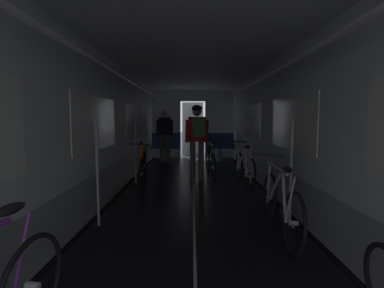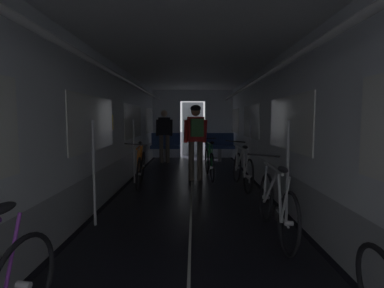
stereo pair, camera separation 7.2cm
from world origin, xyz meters
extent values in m
cube|color=black|center=(-1.41, 3.25, 0.00)|extent=(0.08, 11.50, 0.01)
cube|color=black|center=(1.41, 3.25, 0.00)|extent=(0.08, 11.50, 0.01)
cube|color=beige|center=(0.00, 3.25, 0.00)|extent=(0.03, 11.27, 0.00)
cube|color=#9EA0A5|center=(-1.51, 3.25, 0.30)|extent=(0.12, 11.50, 0.60)
cube|color=silver|center=(-1.51, 3.25, 1.53)|extent=(0.12, 11.50, 1.85)
cube|color=white|center=(-1.45, 2.67, 1.35)|extent=(0.02, 1.90, 0.80)
cube|color=white|center=(-1.45, 5.55, 1.35)|extent=(0.02, 1.90, 0.80)
cube|color=white|center=(-1.45, 8.42, 1.35)|extent=(0.02, 1.90, 0.80)
cube|color=yellow|center=(-1.45, 3.61, 1.35)|extent=(0.01, 0.20, 0.28)
cylinder|color=white|center=(-1.17, 3.25, 2.10)|extent=(0.07, 11.04, 0.07)
cylinder|color=#B7BABF|center=(-1.27, 2.10, 0.70)|extent=(0.04, 0.04, 1.40)
cylinder|color=#B7BABF|center=(-1.27, 4.70, 0.70)|extent=(0.04, 0.04, 1.40)
cube|color=#9EA0A5|center=(1.51, 3.25, 0.30)|extent=(0.12, 11.50, 0.60)
cube|color=silver|center=(1.51, 3.25, 1.53)|extent=(0.12, 11.50, 1.85)
cube|color=white|center=(1.45, 2.67, 1.35)|extent=(0.02, 1.90, 0.80)
cube|color=white|center=(1.45, 5.55, 1.35)|extent=(0.02, 1.90, 0.80)
cube|color=white|center=(1.45, 8.42, 1.35)|extent=(0.02, 1.90, 0.80)
cube|color=yellow|center=(1.45, 2.92, 1.35)|extent=(0.01, 0.20, 0.28)
cylinder|color=white|center=(1.17, 3.25, 2.10)|extent=(0.07, 11.04, 0.07)
cylinder|color=#B7BABF|center=(1.27, 2.10, 0.70)|extent=(0.04, 0.04, 1.40)
cylinder|color=#B7BABF|center=(1.27, 4.70, 0.70)|extent=(0.04, 0.04, 1.40)
cube|color=silver|center=(-0.95, 9.06, 1.23)|extent=(1.00, 0.12, 2.45)
cube|color=silver|center=(0.95, 9.06, 1.23)|extent=(1.00, 0.12, 2.45)
cube|color=silver|center=(0.00, 9.06, 2.25)|extent=(0.90, 0.12, 0.40)
cube|color=#4C4F54|center=(0.00, 9.76, 1.03)|extent=(0.81, 0.04, 2.05)
cube|color=white|center=(0.00, 3.25, 2.51)|extent=(3.14, 11.62, 0.12)
cylinder|color=gray|center=(-0.90, 8.00, 0.22)|extent=(0.12, 0.12, 0.44)
cube|color=#2D4784|center=(-0.90, 8.00, 0.49)|extent=(0.96, 0.44, 0.10)
cube|color=#2D4784|center=(-0.90, 8.19, 0.74)|extent=(0.96, 0.08, 0.40)
torus|color=gray|center=(-1.33, 8.22, 0.94)|extent=(0.14, 0.14, 0.02)
cylinder|color=gray|center=(0.90, 8.00, 0.22)|extent=(0.12, 0.12, 0.44)
cube|color=#2D4784|center=(0.90, 8.00, 0.49)|extent=(0.96, 0.44, 0.10)
cube|color=#2D4784|center=(0.90, 8.19, 0.74)|extent=(0.96, 0.08, 0.40)
torus|color=gray|center=(0.47, 8.22, 0.94)|extent=(0.14, 0.14, 0.02)
torus|color=black|center=(1.07, 3.76, 0.33)|extent=(0.13, 0.67, 0.67)
cylinder|color=#B2B2B7|center=(1.07, 3.76, 0.33)|extent=(0.10, 0.06, 0.06)
torus|color=black|center=(1.01, 4.78, 0.33)|extent=(0.13, 0.67, 0.67)
cylinder|color=#B2B2B7|center=(1.01, 4.78, 0.33)|extent=(0.10, 0.06, 0.06)
cylinder|color=silver|center=(1.01, 4.46, 0.55)|extent=(0.12, 0.54, 0.56)
cylinder|color=silver|center=(1.04, 4.06, 0.55)|extent=(0.06, 0.35, 0.55)
cylinder|color=silver|center=(1.00, 4.31, 0.82)|extent=(0.09, 0.82, 0.04)
cylinder|color=silver|center=(1.05, 3.83, 0.58)|extent=(0.07, 0.16, 0.49)
cylinder|color=silver|center=(1.06, 3.99, 0.31)|extent=(0.05, 0.45, 0.07)
cylinder|color=silver|center=(0.99, 4.75, 0.58)|extent=(0.07, 0.09, 0.49)
cylinder|color=black|center=(1.05, 4.21, 0.29)|extent=(0.04, 0.17, 0.17)
ellipsoid|color=black|center=(1.02, 3.88, 0.88)|extent=(0.11, 0.25, 0.07)
cylinder|color=black|center=(0.96, 4.77, 0.92)|extent=(0.44, 0.05, 0.06)
torus|color=black|center=(-1.06, 0.10, 0.33)|extent=(0.14, 0.67, 0.67)
cylinder|color=#B2B2B7|center=(-1.06, 0.10, 0.33)|extent=(0.10, 0.06, 0.06)
cylinder|color=purple|center=(-1.08, 0.04, 0.58)|extent=(0.07, 0.16, 0.49)
ellipsoid|color=black|center=(-1.11, -0.01, 0.88)|extent=(0.12, 0.25, 0.07)
torus|color=black|center=(1.03, 1.26, 0.33)|extent=(0.09, 0.67, 0.67)
cylinder|color=#B2B2B7|center=(1.03, 1.26, 0.33)|extent=(0.09, 0.05, 0.06)
torus|color=black|center=(1.04, 2.28, 0.33)|extent=(0.09, 0.67, 0.67)
cylinder|color=#B2B2B7|center=(1.04, 2.28, 0.33)|extent=(0.09, 0.05, 0.06)
cylinder|color=#ADAFB5|center=(1.02, 1.96, 0.55)|extent=(0.07, 0.54, 0.56)
cylinder|color=#ADAFB5|center=(1.01, 1.55, 0.55)|extent=(0.08, 0.34, 0.55)
cylinder|color=#ADAFB5|center=(1.00, 1.81, 0.82)|extent=(0.05, 0.82, 0.04)
cylinder|color=#ADAFB5|center=(1.01, 1.33, 0.58)|extent=(0.06, 0.16, 0.49)
cylinder|color=#ADAFB5|center=(1.03, 1.48, 0.31)|extent=(0.03, 0.45, 0.07)
cylinder|color=#ADAFB5|center=(1.02, 2.25, 0.58)|extent=(0.06, 0.09, 0.49)
cylinder|color=black|center=(1.04, 1.71, 0.29)|extent=(0.03, 0.17, 0.17)
ellipsoid|color=black|center=(0.99, 1.38, 0.88)|extent=(0.10, 0.24, 0.07)
cylinder|color=black|center=(1.00, 2.27, 0.92)|extent=(0.44, 0.03, 0.06)
torus|color=black|center=(-1.14, 5.01, 0.33)|extent=(0.15, 0.68, 0.67)
cylinder|color=#B2B2B7|center=(-1.14, 5.01, 0.33)|extent=(0.10, 0.06, 0.06)
torus|color=black|center=(-1.04, 4.00, 0.33)|extent=(0.15, 0.68, 0.67)
cylinder|color=#B2B2B7|center=(-1.04, 4.00, 0.33)|extent=(0.10, 0.06, 0.06)
cylinder|color=orange|center=(-1.09, 4.31, 0.55)|extent=(0.05, 0.54, 0.56)
cylinder|color=orange|center=(-1.13, 4.72, 0.55)|extent=(0.11, 0.34, 0.55)
cylinder|color=orange|center=(-1.12, 4.46, 0.82)|extent=(0.11, 0.82, 0.04)
cylinder|color=orange|center=(-1.15, 4.94, 0.58)|extent=(0.05, 0.17, 0.49)
cylinder|color=orange|center=(-1.12, 4.79, 0.31)|extent=(0.07, 0.45, 0.07)
cylinder|color=orange|center=(-1.06, 4.03, 0.58)|extent=(0.07, 0.09, 0.49)
cylinder|color=black|center=(-1.09, 4.57, 0.29)|extent=(0.04, 0.17, 0.17)
ellipsoid|color=black|center=(-1.17, 4.89, 0.88)|extent=(0.12, 0.25, 0.07)
cylinder|color=black|center=(-1.09, 4.00, 0.92)|extent=(0.44, 0.06, 0.06)
cylinder|color=brown|center=(-0.01, 4.99, 0.45)|extent=(0.13, 0.13, 0.90)
cylinder|color=brown|center=(0.18, 5.02, 0.45)|extent=(0.13, 0.13, 0.90)
cube|color=red|center=(0.08, 5.00, 1.18)|extent=(0.39, 0.28, 0.56)
cylinder|color=red|center=(-0.14, 4.99, 1.13)|extent=(0.12, 0.21, 0.53)
cylinder|color=red|center=(0.30, 5.06, 1.13)|extent=(0.12, 0.21, 0.53)
sphere|color=#9E7051|center=(0.08, 5.00, 1.58)|extent=(0.21, 0.21, 0.21)
ellipsoid|color=black|center=(0.08, 5.00, 1.65)|extent=(0.28, 0.32, 0.16)
cube|color=#3D703D|center=(0.11, 4.83, 1.22)|extent=(0.30, 0.20, 0.40)
torus|color=black|center=(0.45, 4.74, 0.33)|extent=(0.10, 0.67, 0.67)
cylinder|color=#B2B2B7|center=(0.45, 4.74, 0.33)|extent=(0.09, 0.06, 0.05)
torus|color=black|center=(0.38, 5.76, 0.33)|extent=(0.10, 0.67, 0.67)
cylinder|color=#B2B2B7|center=(0.38, 5.76, 0.33)|extent=(0.09, 0.06, 0.05)
cylinder|color=#1E8438|center=(0.41, 5.45, 0.55)|extent=(0.06, 0.54, 0.56)
cylinder|color=#1E8438|center=(0.43, 5.04, 0.55)|extent=(0.07, 0.34, 0.55)
cylinder|color=#1E8438|center=(0.42, 5.29, 0.82)|extent=(0.09, 0.82, 0.03)
cylinder|color=#1E8438|center=(0.45, 4.81, 0.58)|extent=(0.03, 0.17, 0.49)
cylinder|color=#1E8438|center=(0.43, 4.97, 0.31)|extent=(0.06, 0.45, 0.07)
cylinder|color=#1E8438|center=(0.39, 5.73, 0.58)|extent=(0.05, 0.09, 0.49)
cylinder|color=black|center=(0.42, 5.19, 0.29)|extent=(0.03, 0.17, 0.17)
ellipsoid|color=black|center=(0.45, 4.86, 0.88)|extent=(0.11, 0.25, 0.06)
cylinder|color=black|center=(0.39, 5.75, 0.92)|extent=(0.44, 0.05, 0.04)
cylinder|color=brown|center=(-0.80, 7.70, 0.45)|extent=(0.13, 0.13, 0.90)
cylinder|color=brown|center=(-1.00, 7.70, 0.45)|extent=(0.13, 0.13, 0.90)
cube|color=black|center=(-0.90, 7.70, 1.18)|extent=(0.36, 0.22, 0.56)
cylinder|color=black|center=(-0.68, 7.68, 1.13)|extent=(0.09, 0.20, 0.53)
cylinder|color=black|center=(-1.12, 7.68, 1.13)|extent=(0.09, 0.20, 0.53)
sphere|color=beige|center=(-0.90, 7.70, 1.58)|extent=(0.21, 0.21, 0.21)
camera|label=1|loc=(-0.03, -1.72, 1.41)|focal=27.61mm
camera|label=2|loc=(0.04, -1.72, 1.41)|focal=27.61mm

